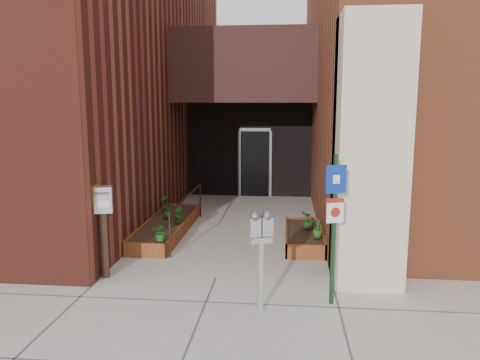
# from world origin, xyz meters

# --- Properties ---
(ground) EXTENTS (80.00, 80.00, 0.00)m
(ground) POSITION_xyz_m (0.00, 0.00, 0.00)
(ground) COLOR #9E9991
(ground) RESTS_ON ground
(architecture) EXTENTS (20.00, 14.60, 10.00)m
(architecture) POSITION_xyz_m (-0.18, 6.89, 4.98)
(architecture) COLOR maroon
(architecture) RESTS_ON ground
(planter_left) EXTENTS (0.90, 3.60, 0.30)m
(planter_left) POSITION_xyz_m (-1.55, 2.70, 0.13)
(planter_left) COLOR brown
(planter_left) RESTS_ON ground
(planter_right) EXTENTS (0.80, 2.20, 0.30)m
(planter_right) POSITION_xyz_m (1.60, 2.20, 0.13)
(planter_right) COLOR brown
(planter_right) RESTS_ON ground
(handrail) EXTENTS (0.04, 3.34, 0.90)m
(handrail) POSITION_xyz_m (-1.05, 2.65, 0.75)
(handrail) COLOR black
(handrail) RESTS_ON ground
(parking_meter) EXTENTS (0.35, 0.23, 1.51)m
(parking_meter) POSITION_xyz_m (0.85, -1.25, 1.17)
(parking_meter) COLOR #AFAEB1
(parking_meter) RESTS_ON ground
(sign_post) EXTENTS (0.30, 0.12, 2.28)m
(sign_post) POSITION_xyz_m (1.90, -0.87, 1.40)
(sign_post) COLOR #143717
(sign_post) RESTS_ON ground
(payment_dropbox) EXTENTS (0.37, 0.31, 1.61)m
(payment_dropbox) POSITION_xyz_m (-1.90, -0.14, 1.16)
(payment_dropbox) COLOR black
(payment_dropbox) RESTS_ON ground
(shrub_left_a) EXTENTS (0.36, 0.36, 0.36)m
(shrub_left_a) POSITION_xyz_m (-1.25, 1.10, 0.48)
(shrub_left_a) COLOR #1B5F1E
(shrub_left_a) RESTS_ON planter_left
(shrub_left_b) EXTENTS (0.29, 0.29, 0.38)m
(shrub_left_b) POSITION_xyz_m (-1.25, 2.55, 0.49)
(shrub_left_b) COLOR #1A5E1B
(shrub_left_b) RESTS_ON planter_left
(shrub_left_c) EXTENTS (0.28, 0.28, 0.36)m
(shrub_left_c) POSITION_xyz_m (-1.59, 2.97, 0.48)
(shrub_left_c) COLOR #265F1B
(shrub_left_c) RESTS_ON planter_left
(shrub_left_d) EXTENTS (0.30, 0.30, 0.41)m
(shrub_left_d) POSITION_xyz_m (-1.85, 3.61, 0.50)
(shrub_left_d) COLOR #18561A
(shrub_left_d) RESTS_ON planter_left
(shrub_right_a) EXTENTS (0.26, 0.26, 0.37)m
(shrub_right_a) POSITION_xyz_m (1.85, 1.64, 0.49)
(shrub_right_a) COLOR #24631C
(shrub_right_a) RESTS_ON planter_right
(shrub_right_b) EXTENTS (0.20, 0.20, 0.29)m
(shrub_right_b) POSITION_xyz_m (1.69, 2.63, 0.45)
(shrub_right_b) COLOR #225017
(shrub_right_b) RESTS_ON planter_right
(shrub_right_c) EXTENTS (0.41, 0.41, 0.36)m
(shrub_right_c) POSITION_xyz_m (1.69, 2.30, 0.48)
(shrub_right_c) COLOR #205117
(shrub_right_c) RESTS_ON planter_right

